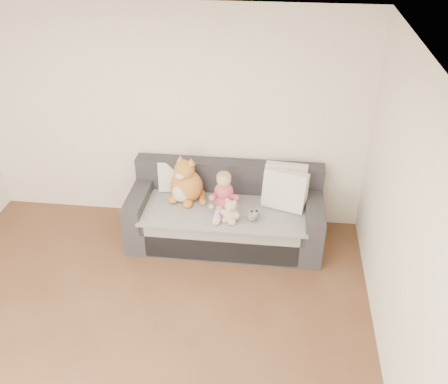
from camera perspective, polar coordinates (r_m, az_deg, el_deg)
name	(u,v)px	position (r m, az deg, el deg)	size (l,w,h in m)	color
room_shell	(117,225)	(4.06, -12.10, -3.72)	(5.00, 5.00, 5.00)	brown
sofa	(226,215)	(5.80, 0.22, -2.67)	(2.20, 0.94, 0.85)	#2A2B2F
cushion_left	(175,176)	(5.92, -5.58, 1.89)	(0.42, 0.24, 0.38)	silver
cushion_right_back	(286,182)	(5.74, 7.05, 1.14)	(0.49, 0.25, 0.45)	silver
cushion_right_front	(285,190)	(5.58, 6.98, 0.22)	(0.53, 0.35, 0.46)	silver
toddler	(224,195)	(5.51, -0.02, -0.31)	(0.33, 0.48, 0.47)	#CD487A
plush_cat	(186,184)	(5.69, -4.38, 0.94)	(0.44, 0.40, 0.58)	#B87C28
teddy_bear	(231,213)	(5.36, 0.75, -2.38)	(0.22, 0.18, 0.28)	#C9AB8B
plush_cow	(253,215)	(5.42, 3.34, -2.60)	(0.13, 0.20, 0.17)	white
sippy_cup	(222,215)	(5.42, -0.23, -2.65)	(0.10, 0.07, 0.11)	#6F338D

